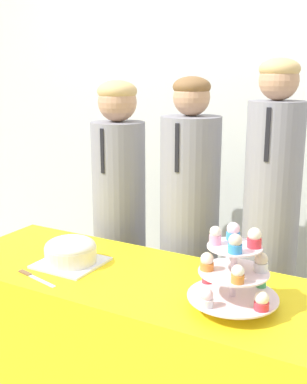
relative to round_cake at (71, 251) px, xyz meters
The scene contains 8 objects.
wall_back 1.31m from the round_cake, 75.34° to the left, with size 9.00×0.06×2.70m.
table 0.54m from the round_cake, ahead, with size 1.65×0.60×0.78m.
round_cake is the anchor object (origin of this frame).
cake_knife 0.19m from the round_cake, 108.27° to the right, with size 0.22×0.07×0.01m.
cupcake_stand 0.74m from the round_cake, ahead, with size 0.31×0.31×0.29m.
student_0 0.60m from the round_cake, 102.78° to the left, with size 0.28×0.28×1.52m.
student_1 0.65m from the round_cake, 64.06° to the left, with size 0.29×0.29×1.54m.
student_2 0.89m from the round_cake, 40.24° to the left, with size 0.25×0.25×1.62m.
Camera 1 is at (0.91, -1.21, 1.56)m, focal length 45.00 mm.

